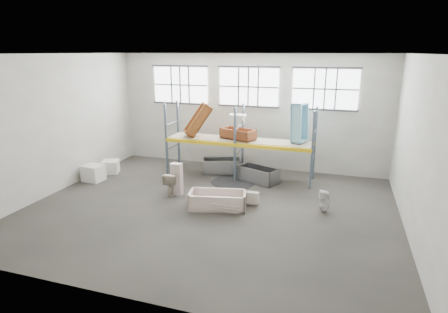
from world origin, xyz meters
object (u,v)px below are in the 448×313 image
at_px(rust_tub_flat, 238,134).
at_px(carton_near, 93,173).
at_px(cistern_tall, 177,179).
at_px(steel_tub_left, 222,166).
at_px(toilet_beige, 172,183).
at_px(steel_tub_right, 258,174).
at_px(bucket, 213,206).
at_px(toilet_white, 325,201).
at_px(bathtub_beige, 218,200).
at_px(blue_tub_upright, 300,123).

height_order(rust_tub_flat, carton_near, rust_tub_flat).
distance_m(cistern_tall, steel_tub_left, 3.07).
relative_size(toilet_beige, steel_tub_left, 0.50).
bearing_deg(steel_tub_right, rust_tub_flat, 157.12).
distance_m(toilet_beige, bucket, 2.24).
bearing_deg(rust_tub_flat, toilet_white, -35.55).
bearing_deg(steel_tub_left, carton_near, -150.62).
relative_size(steel_tub_left, rust_tub_flat, 1.15).
bearing_deg(bathtub_beige, toilet_white, 0.69).
height_order(steel_tub_left, bucket, steel_tub_left).
xyz_separation_m(blue_tub_upright, carton_near, (-7.86, -2.53, -2.07)).
height_order(steel_tub_left, steel_tub_right, steel_tub_left).
bearing_deg(bucket, steel_tub_right, 77.30).
height_order(bathtub_beige, steel_tub_left, steel_tub_left).
bearing_deg(steel_tub_left, toilet_beige, -108.48).
height_order(bathtub_beige, rust_tub_flat, rust_tub_flat).
relative_size(bathtub_beige, steel_tub_right, 1.16).
xyz_separation_m(steel_tub_left, carton_near, (-4.63, -2.61, 0.02)).
relative_size(steel_tub_left, bucket, 4.81).
relative_size(cistern_tall, blue_tub_upright, 0.77).
height_order(bathtub_beige, carton_near, carton_near).
bearing_deg(bucket, bathtub_beige, 79.75).
distance_m(toilet_beige, blue_tub_upright, 5.45).
bearing_deg(bathtub_beige, bucket, -112.21).
distance_m(cistern_tall, steel_tub_right, 3.40).
bearing_deg(cistern_tall, toilet_beige, 172.71).
bearing_deg(toilet_beige, bathtub_beige, 152.97).
height_order(cistern_tall, blue_tub_upright, blue_tub_upright).
xyz_separation_m(cistern_tall, bucket, (1.76, -0.99, -0.42)).
height_order(toilet_white, steel_tub_left, toilet_white).
height_order(bathtub_beige, blue_tub_upright, blue_tub_upright).
bearing_deg(steel_tub_left, steel_tub_right, -20.79).
distance_m(steel_tub_right, rust_tub_flat, 1.85).
height_order(bathtub_beige, toilet_white, toilet_white).
distance_m(toilet_white, steel_tub_right, 3.53).
relative_size(blue_tub_upright, carton_near, 2.03).
height_order(steel_tub_left, rust_tub_flat, rust_tub_flat).
distance_m(toilet_white, steel_tub_left, 5.33).
distance_m(toilet_white, rust_tub_flat, 4.77).
bearing_deg(toilet_beige, steel_tub_left, -115.47).
xyz_separation_m(steel_tub_left, bucket, (1.00, -3.95, -0.13)).
distance_m(steel_tub_left, steel_tub_right, 1.87).
height_order(toilet_white, steel_tub_right, toilet_white).
xyz_separation_m(cistern_tall, steel_tub_left, (0.75, 2.96, -0.29)).
distance_m(cistern_tall, bucket, 2.06).
height_order(bathtub_beige, cistern_tall, cistern_tall).
xyz_separation_m(bathtub_beige, rust_tub_flat, (-0.28, 3.41, 1.54)).
relative_size(steel_tub_left, blue_tub_upright, 1.07).
bearing_deg(steel_tub_right, toilet_beige, -140.27).
relative_size(toilet_white, rust_tub_flat, 0.52).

